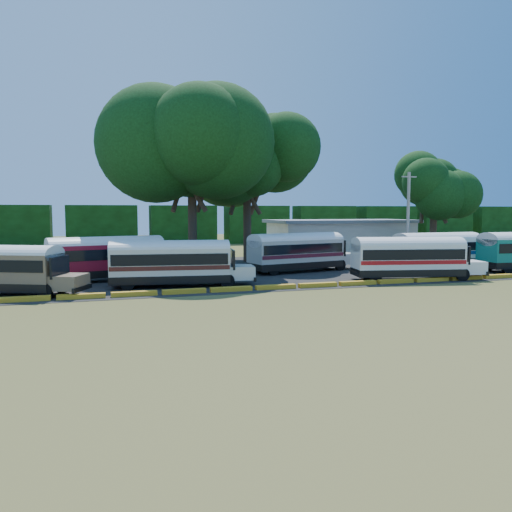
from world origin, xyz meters
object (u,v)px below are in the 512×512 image
object	(u,v)px
bus_beige	(0,266)
bus_cream_west	(174,261)
tree_west	(192,143)
bus_white_red	(410,256)
bus_red	(109,255)

from	to	relation	value
bus_beige	bus_cream_west	distance (m)	10.50
tree_west	bus_beige	bearing A→B (deg)	-139.28
bus_beige	tree_west	world-z (taller)	tree_west
bus_cream_west	tree_west	xyz separation A→B (m)	(3.44, 11.91, 9.44)
bus_beige	bus_cream_west	xyz separation A→B (m)	(10.50, 0.09, 0.03)
bus_cream_west	tree_west	world-z (taller)	tree_west
bus_beige	bus_cream_west	size ratio (longest dim) A/B	0.96
bus_white_red	tree_west	distance (m)	21.61
bus_red	tree_west	size ratio (longest dim) A/B	0.63
bus_beige	bus_red	distance (m)	7.90
bus_beige	bus_red	size ratio (longest dim) A/B	0.92
bus_white_red	bus_cream_west	bearing A→B (deg)	-174.84
bus_red	tree_west	world-z (taller)	tree_west
bus_cream_west	bus_white_red	bearing A→B (deg)	1.62
bus_beige	bus_white_red	distance (m)	27.78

